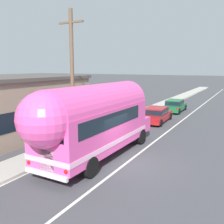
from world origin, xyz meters
TOP-DOWN VIEW (x-y plane):
  - ground_plane at (0.00, 0.00)m, footprint 300.00×300.00m
  - lane_markings at (-1.67, 12.00)m, footprint 3.75×80.00m
  - sidewalk_slab at (-4.65, 10.00)m, footprint 2.07×90.00m
  - utility_pole at (-4.42, 1.35)m, footprint 1.80×0.24m
  - painted_bus at (-1.82, -0.30)m, footprint 2.69×10.49m
  - car_lead at (-1.99, 10.63)m, footprint 2.16×4.87m
  - car_second at (-1.94, 17.00)m, footprint 1.97×4.61m

SIDE VIEW (x-z plane):
  - ground_plane at x=0.00m, z-range 0.00..0.00m
  - lane_markings at x=-1.67m, z-range 0.00..0.01m
  - sidewalk_slab at x=-4.65m, z-range 0.00..0.15m
  - car_second at x=-1.94m, z-range 0.05..1.42m
  - car_lead at x=-1.99m, z-range 0.06..1.43m
  - painted_bus at x=-1.82m, z-range 0.24..4.37m
  - utility_pole at x=-4.42m, z-range 0.17..8.67m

